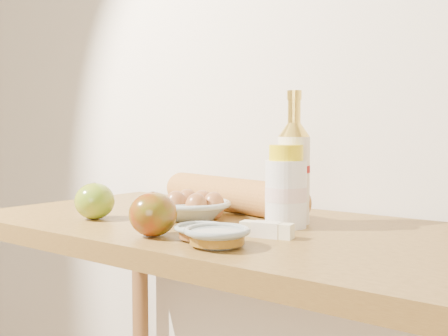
% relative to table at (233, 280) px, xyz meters
% --- Properties ---
extents(back_wall, '(3.50, 0.02, 2.60)m').
position_rel_table_xyz_m(back_wall, '(0.00, 0.33, 0.52)').
color(back_wall, beige).
rests_on(back_wall, ground).
extents(table, '(1.20, 0.60, 0.90)m').
position_rel_table_xyz_m(table, '(0.00, 0.00, 0.00)').
color(table, olive).
rests_on(table, ground).
extents(bourbon_bottle, '(0.09, 0.09, 0.28)m').
position_rel_table_xyz_m(bourbon_bottle, '(0.10, 0.08, 0.24)').
color(bourbon_bottle, silver).
rests_on(bourbon_bottle, table).
extents(cream_bottle, '(0.10, 0.10, 0.17)m').
position_rel_table_xyz_m(cream_bottle, '(0.11, 0.03, 0.20)').
color(cream_bottle, silver).
rests_on(cream_bottle, table).
extents(egg_bowl, '(0.19, 0.19, 0.06)m').
position_rel_table_xyz_m(egg_bowl, '(-0.11, -0.01, 0.15)').
color(egg_bowl, '#96A49F').
rests_on(egg_bowl, table).
extents(baguette, '(0.50, 0.19, 0.08)m').
position_rel_table_xyz_m(baguette, '(-0.11, 0.14, 0.16)').
color(baguette, '#C9883D').
rests_on(baguette, table).
extents(apple_yellowgreen, '(0.09, 0.09, 0.08)m').
position_rel_table_xyz_m(apple_yellowgreen, '(-0.28, -0.14, 0.16)').
color(apple_yellowgreen, olive).
rests_on(apple_yellowgreen, table).
extents(apple_redgreen_front, '(0.09, 0.09, 0.08)m').
position_rel_table_xyz_m(apple_redgreen_front, '(-0.03, -0.21, 0.17)').
color(apple_redgreen_front, maroon).
rests_on(apple_redgreen_front, table).
extents(sugar_bowl, '(0.11, 0.11, 0.03)m').
position_rel_table_xyz_m(sugar_bowl, '(0.06, -0.18, 0.14)').
color(sugar_bowl, '#92A09A').
rests_on(sugar_bowl, table).
extents(syrup_bowl, '(0.12, 0.12, 0.03)m').
position_rel_table_xyz_m(syrup_bowl, '(0.12, -0.21, 0.14)').
color(syrup_bowl, gray).
rests_on(syrup_bowl, table).
extents(butter_stick, '(0.10, 0.05, 0.03)m').
position_rel_table_xyz_m(butter_stick, '(0.14, -0.08, 0.14)').
color(butter_stick, beige).
rests_on(butter_stick, table).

